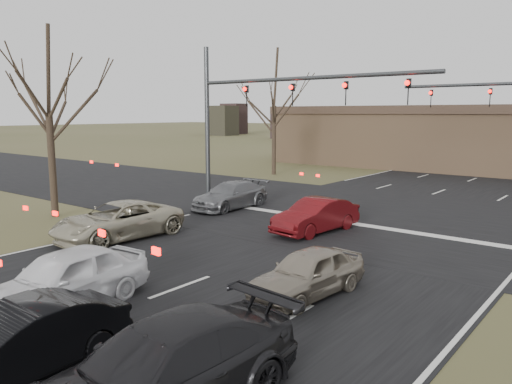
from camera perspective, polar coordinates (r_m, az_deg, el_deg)
ground at (r=12.23m, az=-19.24°, el=-14.08°), size 360.00×360.00×0.00m
road_cross at (r=23.48m, az=13.27°, el=-2.71°), size 200.00×14.00×0.02m
mast_arm_near at (r=24.04m, az=0.10°, el=9.93°), size 12.12×0.24×8.00m
tree_left_near at (r=24.32m, az=-22.87°, el=12.75°), size 5.10×5.10×8.50m
tree_left_far at (r=38.39m, az=2.10°, el=12.98°), size 5.70×5.70×9.50m
car_silver_suv at (r=19.44m, az=-15.52°, el=-3.18°), size 2.61×5.12×1.39m
car_white_sedan at (r=13.03m, az=-21.05°, el=-9.28°), size 2.07×4.44×1.47m
car_black_hatch at (r=10.20m, az=-25.39°, el=-15.23°), size 1.48×4.00×1.31m
car_charcoal_sedan at (r=8.37m, az=-10.77°, el=-19.47°), size 2.55×5.18×1.45m
car_grey_ahead at (r=24.79m, az=-2.93°, el=-0.37°), size 1.87×4.51×1.30m
car_red_ahead at (r=19.92m, az=6.87°, el=-2.70°), size 1.90×4.18×1.33m
car_silver_ahead at (r=13.13m, az=5.95°, el=-9.13°), size 1.82×3.74×1.23m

